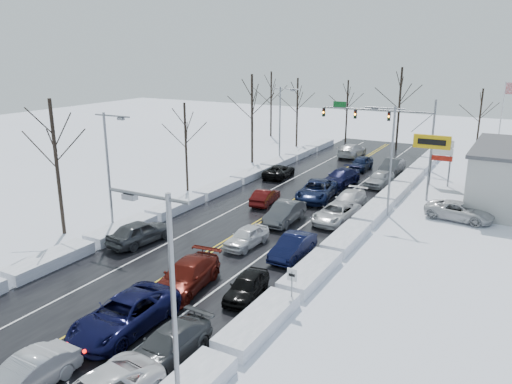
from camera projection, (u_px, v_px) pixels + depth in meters
The scene contains 42 objects.
ground at pixel (237, 235), 36.99m from camera, with size 160.00×160.00×0.00m, color white.
road_surface at pixel (251, 227), 38.67m from camera, with size 14.00×84.00×0.01m, color black.
snow_bank_left at pixel (173, 212), 42.23m from camera, with size 1.78×72.00×0.76m, color white.
snow_bank_right at pixel (344, 245), 35.12m from camera, with size 1.78×72.00×0.76m, color white.
traffic_signal_mast at pixel (388, 120), 57.37m from camera, with size 13.28×0.39×8.00m.
tires_plus_sign at pixel (432, 146), 44.13m from camera, with size 3.20×0.34×6.00m.
used_vehicles_sign at pixel (441, 153), 49.64m from camera, with size 2.20×0.22×4.65m.
speed_limit_sign at pixel (292, 281), 25.99m from camera, with size 0.55×0.09×2.35m.
flagpole at pixel (502, 120), 53.45m from camera, with size 1.87×1.20×10.00m.
streetlight_se at pixel (169, 299), 16.53m from camera, with size 3.20×0.25×9.00m.
streetlight_ne at pixel (389, 152), 40.04m from camera, with size 3.20×0.25×9.00m.
streetlight_sw at pixel (110, 164), 36.05m from camera, with size 3.20×0.25×9.00m.
streetlight_nw at pixel (281, 118), 59.56m from camera, with size 3.20×0.25×9.00m.
tree_left_b at pixel (54, 141), 35.41m from camera, with size 4.00×4.00×10.00m.
tree_left_c at pixel (185, 130), 46.98m from camera, with size 3.40×3.40×8.50m.
tree_left_d at pixel (252, 102), 58.68m from camera, with size 4.20×4.20×10.50m.
tree_left_e at pixel (297, 99), 68.76m from camera, with size 3.80×3.80×9.50m.
tree_far_a at pixel (271, 91), 77.07m from camera, with size 4.00×4.00×10.00m.
tree_far_b at pixel (347, 99), 72.49m from camera, with size 3.60×3.60×9.00m.
tree_far_c at pixel (400, 93), 66.68m from camera, with size 4.40×4.40×11.00m.
tree_far_d at pixel (481, 109), 63.74m from camera, with size 3.40×3.40×8.50m.
queued_car_2 at pixel (126, 330), 24.51m from camera, with size 2.82×6.11×1.70m, color black.
queued_car_3 at pixel (187, 289), 28.72m from camera, with size 2.26×5.55×1.61m, color #50110A.
queued_car_4 at pixel (246, 246), 34.94m from camera, with size 1.65×4.10×1.40m, color white.
queued_car_5 at pixel (285, 222), 39.68m from camera, with size 1.73×4.96×1.63m, color #404245.
queued_car_6 at pixel (316, 199), 45.79m from camera, with size 2.84×6.17×1.71m, color black.
queued_car_7 at pixel (341, 185), 50.57m from camera, with size 2.27×5.59×1.62m, color black.
queued_car_8 at pixel (361, 170), 57.04m from camera, with size 1.81×4.51×1.54m, color black.
queued_car_11 at pixel (169, 358), 22.25m from camera, with size 1.95×4.80×1.39m, color #3B3D3F.
queued_car_12 at pixel (247, 297), 27.76m from camera, with size 1.59×3.96×1.35m, color black.
queued_car_13 at pixel (293, 257), 33.10m from camera, with size 1.58×4.53×1.49m, color black.
queued_car_14 at pixel (336, 222), 39.85m from camera, with size 2.45×5.31×1.48m, color silver.
queued_car_15 at pixel (348, 208), 43.19m from camera, with size 2.07×5.08×1.48m, color silver.
queued_car_16 at pixel (379, 186), 50.24m from camera, with size 1.84×4.57×1.56m, color #A1A5A9.
queued_car_17 at pixel (392, 173), 55.34m from camera, with size 1.72×4.92×1.62m, color #3D3F42.
oncoming_car_0 at pixel (265, 204), 44.40m from camera, with size 1.45×4.15×1.37m, color #460A09.
oncoming_car_1 at pixel (279, 177), 53.70m from camera, with size 2.27×4.93×1.37m, color black.
oncoming_car_2 at pixel (352, 157), 64.03m from camera, with size 2.32×5.70×1.65m, color silver.
oncoming_car_3 at pixel (141, 243), 35.46m from camera, with size 1.99×4.95×1.68m, color #3A3D3F.
parked_car_0 at pixel (458, 220), 40.31m from camera, with size 2.44×5.28×1.47m, color silver.
parked_car_1 at pixel (506, 216), 41.16m from camera, with size 1.95×4.80×1.39m, color #414446.
parked_car_2 at pixel (486, 187), 49.77m from camera, with size 1.83×4.54×1.55m, color black.
Camera 1 is at (18.09, -29.61, 13.29)m, focal length 35.00 mm.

